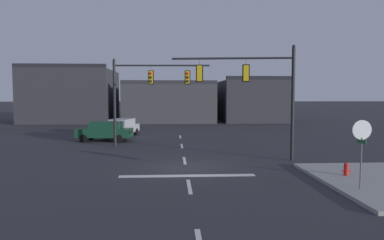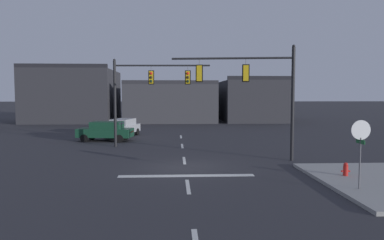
{
  "view_description": "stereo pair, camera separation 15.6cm",
  "coord_description": "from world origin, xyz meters",
  "px_view_note": "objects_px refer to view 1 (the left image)",
  "views": [
    {
      "loc": [
        -0.68,
        -18.77,
        3.78
      ],
      "look_at": [
        0.55,
        4.18,
        2.2
      ],
      "focal_mm": 33.88,
      "sensor_mm": 36.0,
      "label": 1
    },
    {
      "loc": [
        -0.52,
        -18.78,
        3.78
      ],
      "look_at": [
        0.55,
        4.18,
        2.2
      ],
      "focal_mm": 33.88,
      "sensor_mm": 36.0,
      "label": 2
    }
  ],
  "objects_px": {
    "signal_mast_near_side": "(257,85)",
    "signal_mast_far_side": "(143,87)",
    "car_lot_nearside": "(122,127)",
    "fire_hydrant": "(346,171)",
    "stop_sign": "(362,138)",
    "car_lot_middle": "(105,131)"
  },
  "relations": [
    {
      "from": "signal_mast_far_side",
      "to": "fire_hydrant",
      "type": "bearing_deg",
      "value": -46.96
    },
    {
      "from": "signal_mast_far_side",
      "to": "stop_sign",
      "type": "height_order",
      "value": "signal_mast_far_side"
    },
    {
      "from": "signal_mast_near_side",
      "to": "car_lot_middle",
      "type": "distance_m",
      "value": 14.36
    },
    {
      "from": "car_lot_middle",
      "to": "signal_mast_far_side",
      "type": "bearing_deg",
      "value": -45.15
    },
    {
      "from": "fire_hydrant",
      "to": "signal_mast_near_side",
      "type": "bearing_deg",
      "value": 121.24
    },
    {
      "from": "signal_mast_far_side",
      "to": "signal_mast_near_side",
      "type": "bearing_deg",
      "value": -39.53
    },
    {
      "from": "fire_hydrant",
      "to": "stop_sign",
      "type": "bearing_deg",
      "value": -103.98
    },
    {
      "from": "car_lot_nearside",
      "to": "fire_hydrant",
      "type": "xyz_separation_m",
      "value": [
        12.52,
        -17.49,
        -0.53
      ]
    },
    {
      "from": "stop_sign",
      "to": "fire_hydrant",
      "type": "xyz_separation_m",
      "value": [
        0.58,
        2.31,
        -1.82
      ]
    },
    {
      "from": "car_lot_nearside",
      "to": "signal_mast_near_side",
      "type": "bearing_deg",
      "value": -52.79
    },
    {
      "from": "signal_mast_near_side",
      "to": "car_lot_nearside",
      "type": "bearing_deg",
      "value": 127.21
    },
    {
      "from": "car_lot_middle",
      "to": "fire_hydrant",
      "type": "height_order",
      "value": "car_lot_middle"
    },
    {
      "from": "signal_mast_near_side",
      "to": "fire_hydrant",
      "type": "distance_m",
      "value": 7.06
    },
    {
      "from": "stop_sign",
      "to": "car_lot_middle",
      "type": "bearing_deg",
      "value": 127.97
    },
    {
      "from": "stop_sign",
      "to": "car_lot_middle",
      "type": "height_order",
      "value": "stop_sign"
    },
    {
      "from": "car_lot_nearside",
      "to": "stop_sign",
      "type": "bearing_deg",
      "value": -58.89
    },
    {
      "from": "signal_mast_far_side",
      "to": "car_lot_middle",
      "type": "height_order",
      "value": "signal_mast_far_side"
    },
    {
      "from": "signal_mast_near_side",
      "to": "car_lot_nearside",
      "type": "distance_m",
      "value": 16.16
    },
    {
      "from": "car_lot_middle",
      "to": "fire_hydrant",
      "type": "bearing_deg",
      "value": -46.52
    },
    {
      "from": "stop_sign",
      "to": "fire_hydrant",
      "type": "height_order",
      "value": "stop_sign"
    },
    {
      "from": "signal_mast_near_side",
      "to": "signal_mast_far_side",
      "type": "xyz_separation_m",
      "value": [
        -7.03,
        5.8,
        -0.03
      ]
    },
    {
      "from": "signal_mast_far_side",
      "to": "car_lot_nearside",
      "type": "height_order",
      "value": "signal_mast_far_side"
    }
  ]
}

